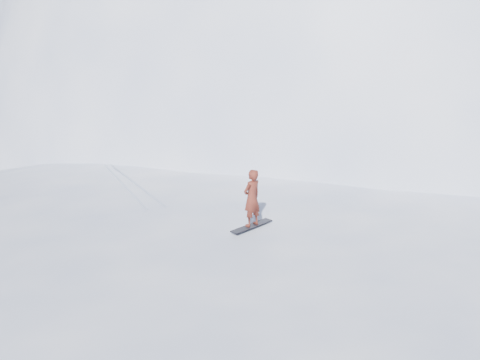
{
  "coord_description": "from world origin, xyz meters",
  "views": [
    {
      "loc": [
        -3.88,
        -13.44,
        8.0
      ],
      "look_at": [
        1.21,
        0.89,
        3.5
      ],
      "focal_mm": 40.0,
      "sensor_mm": 36.0,
      "label": 1
    }
  ],
  "objects": [
    {
      "name": "snowboarder",
      "position": [
        1.21,
        -0.11,
        3.25
      ],
      "size": [
        0.72,
        0.62,
        1.66
      ],
      "primitive_type": "imported",
      "rotation": [
        0.0,
        0.0,
        3.59
      ],
      "color": "maroon",
      "rests_on": "snowboard"
    },
    {
      "name": "peak_shoulder",
      "position": [
        10.0,
        20.0,
        0.0
      ],
      "size": [
        28.0,
        24.0,
        18.0
      ],
      "primitive_type": "ellipsoid",
      "color": "white",
      "rests_on": "ground"
    },
    {
      "name": "wind_bumps",
      "position": [
        -0.56,
        2.12,
        0.0
      ],
      "size": [
        16.0,
        14.4,
        1.0
      ],
      "color": "white",
      "rests_on": "ground"
    },
    {
      "name": "board_tracks",
      "position": [
        -1.48,
        5.31,
        2.42
      ],
      "size": [
        1.33,
        5.97,
        0.04
      ],
      "color": "silver",
      "rests_on": "ground"
    },
    {
      "name": "near_ridge",
      "position": [
        1.0,
        3.0,
        0.0
      ],
      "size": [
        36.0,
        28.0,
        4.8
      ],
      "primitive_type": "ellipsoid",
      "color": "white",
      "rests_on": "ground"
    },
    {
      "name": "snowboard",
      "position": [
        1.21,
        -0.11,
        2.41
      ],
      "size": [
        1.45,
        0.89,
        0.02
      ],
      "primitive_type": "cube",
      "rotation": [
        0.0,
        0.0,
        0.45
      ],
      "color": "black",
      "rests_on": "near_ridge"
    },
    {
      "name": "summit_peak",
      "position": [
        22.0,
        26.0,
        0.0
      ],
      "size": [
        60.0,
        56.0,
        56.0
      ],
      "primitive_type": "ellipsoid",
      "color": "white",
      "rests_on": "ground"
    },
    {
      "name": "ground",
      "position": [
        0.0,
        0.0,
        0.0
      ],
      "size": [
        400.0,
        400.0,
        0.0
      ],
      "primitive_type": "plane",
      "color": "white",
      "rests_on": "ground"
    }
  ]
}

